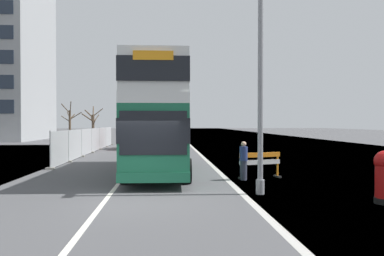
{
  "coord_description": "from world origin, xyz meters",
  "views": [
    {
      "loc": [
        0.79,
        -11.13,
        2.44
      ],
      "look_at": [
        1.93,
        4.47,
        2.2
      ],
      "focal_mm": 33.45,
      "sensor_mm": 36.0,
      "label": 1
    }
  ],
  "objects_px": {
    "car_oncoming_near": "(132,138)",
    "car_receding_far": "(167,133)",
    "double_decker_bus": "(159,117)",
    "car_receding_mid": "(168,134)",
    "lamppost_foreground": "(260,86)",
    "pedestrian_at_kerb": "(244,161)",
    "roadworks_barrier": "(260,162)"
  },
  "relations": [
    {
      "from": "car_oncoming_near",
      "to": "car_receding_far",
      "type": "height_order",
      "value": "car_oncoming_near"
    },
    {
      "from": "double_decker_bus",
      "to": "car_receding_mid",
      "type": "distance_m",
      "value": 25.37
    },
    {
      "from": "double_decker_bus",
      "to": "car_receding_far",
      "type": "xyz_separation_m",
      "value": [
        0.53,
        35.16,
        -1.75
      ]
    },
    {
      "from": "car_receding_mid",
      "to": "car_receding_far",
      "type": "relative_size",
      "value": 1.06
    },
    {
      "from": "lamppost_foreground",
      "to": "car_receding_far",
      "type": "xyz_separation_m",
      "value": [
        -2.99,
        40.66,
        -2.72
      ]
    },
    {
      "from": "lamppost_foreground",
      "to": "pedestrian_at_kerb",
      "type": "relative_size",
      "value": 4.76
    },
    {
      "from": "car_oncoming_near",
      "to": "double_decker_bus",
      "type": "bearing_deg",
      "value": -79.83
    },
    {
      "from": "car_oncoming_near",
      "to": "pedestrian_at_kerb",
      "type": "xyz_separation_m",
      "value": [
        6.44,
        -18.34,
        -0.19
      ]
    },
    {
      "from": "double_decker_bus",
      "to": "car_receding_far",
      "type": "distance_m",
      "value": 35.2
    },
    {
      "from": "double_decker_bus",
      "to": "car_receding_mid",
      "type": "height_order",
      "value": "double_decker_bus"
    },
    {
      "from": "car_receding_mid",
      "to": "pedestrian_at_kerb",
      "type": "height_order",
      "value": "car_receding_mid"
    },
    {
      "from": "car_receding_mid",
      "to": "car_oncoming_near",
      "type": "bearing_deg",
      "value": -109.99
    },
    {
      "from": "pedestrian_at_kerb",
      "to": "car_oncoming_near",
      "type": "bearing_deg",
      "value": 109.34
    },
    {
      "from": "car_receding_mid",
      "to": "car_receding_far",
      "type": "distance_m",
      "value": 9.85
    },
    {
      "from": "lamppost_foreground",
      "to": "roadworks_barrier",
      "type": "relative_size",
      "value": 4.0
    },
    {
      "from": "roadworks_barrier",
      "to": "car_receding_far",
      "type": "xyz_separation_m",
      "value": [
        -3.89,
        37.27,
        0.24
      ]
    },
    {
      "from": "double_decker_bus",
      "to": "roadworks_barrier",
      "type": "bearing_deg",
      "value": -25.6
    },
    {
      "from": "double_decker_bus",
      "to": "lamppost_foreground",
      "type": "relative_size",
      "value": 1.3
    },
    {
      "from": "lamppost_foreground",
      "to": "pedestrian_at_kerb",
      "type": "bearing_deg",
      "value": 88.5
    },
    {
      "from": "double_decker_bus",
      "to": "car_oncoming_near",
      "type": "xyz_separation_m",
      "value": [
        -2.84,
        15.81,
        -1.7
      ]
    },
    {
      "from": "roadworks_barrier",
      "to": "car_oncoming_near",
      "type": "distance_m",
      "value": 19.34
    },
    {
      "from": "lamppost_foreground",
      "to": "roadworks_barrier",
      "type": "height_order",
      "value": "lamppost_foreground"
    },
    {
      "from": "car_oncoming_near",
      "to": "car_receding_mid",
      "type": "xyz_separation_m",
      "value": [
        3.46,
        9.5,
        -0.01
      ]
    },
    {
      "from": "car_receding_mid",
      "to": "pedestrian_at_kerb",
      "type": "distance_m",
      "value": 28.0
    },
    {
      "from": "pedestrian_at_kerb",
      "to": "roadworks_barrier",
      "type": "bearing_deg",
      "value": 27.12
    },
    {
      "from": "double_decker_bus",
      "to": "car_oncoming_near",
      "type": "relative_size",
      "value": 2.52
    },
    {
      "from": "roadworks_barrier",
      "to": "car_oncoming_near",
      "type": "height_order",
      "value": "car_oncoming_near"
    },
    {
      "from": "roadworks_barrier",
      "to": "pedestrian_at_kerb",
      "type": "distance_m",
      "value": 0.92
    },
    {
      "from": "car_receding_mid",
      "to": "double_decker_bus",
      "type": "bearing_deg",
      "value": -91.4
    },
    {
      "from": "roadworks_barrier",
      "to": "car_receding_mid",
      "type": "distance_m",
      "value": 27.69
    },
    {
      "from": "double_decker_bus",
      "to": "car_receding_far",
      "type": "bearing_deg",
      "value": 89.14
    },
    {
      "from": "double_decker_bus",
      "to": "car_receding_far",
      "type": "relative_size",
      "value": 2.36
    }
  ]
}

